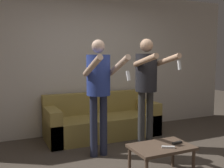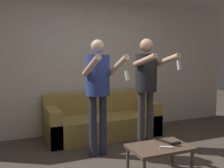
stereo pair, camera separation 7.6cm
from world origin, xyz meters
TOP-DOWN VIEW (x-y plane):
  - wall_back at (0.00, 2.12)m, footprint 6.40×0.06m
  - couch at (0.05, 1.69)m, footprint 2.04×0.80m
  - person_standing_left at (-0.35, 0.80)m, footprint 0.46×0.77m
  - person_standing_right at (0.45, 0.80)m, footprint 0.46×0.76m
  - coffee_table at (0.08, -0.14)m, footprint 0.74×0.47m
  - remote_near at (0.11, -0.24)m, footprint 0.15×0.11m
  - remote_far at (0.30, -0.16)m, footprint 0.15×0.06m

SIDE VIEW (x-z plane):
  - couch at x=0.05m, z-range -0.12..0.66m
  - coffee_table at x=0.08m, z-range 0.15..0.55m
  - remote_near at x=0.11m, z-range 0.40..0.42m
  - remote_far at x=0.30m, z-range 0.40..0.42m
  - person_standing_left at x=-0.35m, z-range 0.23..1.93m
  - person_standing_right at x=0.45m, z-range 0.23..1.97m
  - wall_back at x=0.00m, z-range 0.00..2.70m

